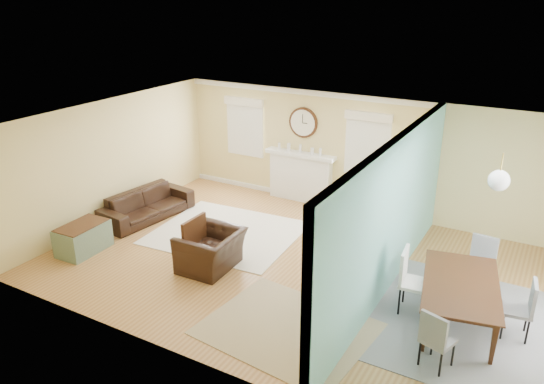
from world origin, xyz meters
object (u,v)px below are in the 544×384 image
object	(u,v)px
green_chair	(372,215)
dining_table	(461,303)
sofa	(147,205)
eames_chair	(211,251)
credenza	(392,233)

from	to	relation	value
green_chair	dining_table	xyz separation A→B (m)	(2.27, -2.52, 0.02)
sofa	eames_chair	distance (m)	2.76
sofa	credenza	bearing A→B (deg)	-71.13
sofa	green_chair	world-z (taller)	green_chair
sofa	green_chair	distance (m)	4.81
green_chair	credenza	xyz separation A→B (m)	(0.67, -0.80, 0.08)
sofa	dining_table	bearing A→B (deg)	-88.36
eames_chair	credenza	distance (m)	3.39
sofa	eames_chair	bearing A→B (deg)	-107.00
sofa	dining_table	xyz separation A→B (m)	(6.72, -0.66, 0.03)
eames_chair	dining_table	world-z (taller)	eames_chair
dining_table	sofa	bearing A→B (deg)	72.93
green_chair	sofa	bearing A→B (deg)	39.99
credenza	dining_table	distance (m)	2.35
credenza	sofa	bearing A→B (deg)	-168.41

